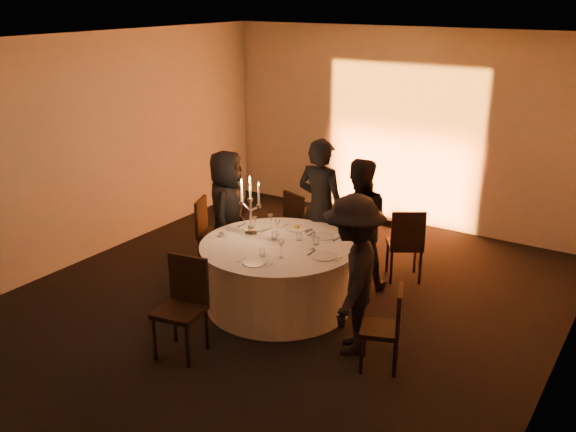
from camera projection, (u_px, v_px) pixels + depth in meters
The scene contains 32 objects.
floor at pixel (279, 305), 7.53m from camera, with size 7.00×7.00×0.00m, color black.
ceiling at pixel (277, 41), 6.53m from camera, with size 7.00×7.00×0.00m, color silver.
wall_back at pixel (403, 128), 9.82m from camera, with size 7.00×7.00×0.00m, color beige.
wall_left at pixel (91, 148), 8.55m from camera, with size 7.00×7.00×0.00m, color beige.
wall_right at pixel (569, 236), 5.52m from camera, with size 7.00×7.00×0.00m, color beige.
uplighter_fixture at pixel (390, 222), 10.06m from camera, with size 0.25×0.12×0.10m, color black.
banquet_table at pixel (279, 275), 7.41m from camera, with size 1.80×1.80×0.77m.
chair_left at pixel (209, 228), 8.48m from camera, with size 0.52×0.52×0.92m.
chair_back_left at pixel (300, 221), 8.71m from camera, with size 0.53×0.53×0.94m.
chair_back_right at pixel (406, 241), 7.99m from camera, with size 0.58×0.58×0.96m.
chair_right at pixel (388, 324), 6.14m from camera, with size 0.48×0.48×0.85m.
chair_front at pixel (184, 300), 6.41m from camera, with size 0.51×0.51×1.00m.
guest_left at pixel (227, 212), 8.24m from camera, with size 0.79×0.51×1.61m, color black.
guest_back_left at pixel (321, 208), 8.08m from camera, with size 0.65×0.43×1.80m, color black.
guest_back_right at pixel (358, 224), 7.77m from camera, with size 0.79×0.62×1.63m, color black.
guest_right at pixel (353, 275), 6.35m from camera, with size 1.07×0.62×1.66m, color black.
plate_left at pixel (253, 228), 7.75m from camera, with size 0.36×0.28×0.01m.
plate_back_left at pixel (297, 228), 7.74m from camera, with size 0.36×0.28×0.08m.
plate_back_right at pixel (324, 236), 7.49m from camera, with size 0.35×0.25×0.01m.
plate_right at pixel (325, 256), 6.93m from camera, with size 0.36×0.28×0.01m.
plate_front at pixel (255, 263), 6.77m from camera, with size 0.35×0.26×0.01m.
coffee_cup at pixel (222, 234), 7.50m from camera, with size 0.11×0.11×0.07m.
candelabra at pixel (250, 214), 7.48m from camera, with size 0.30×0.15×0.72m.
wine_glass_a at pixel (271, 218), 7.69m from camera, with size 0.07×0.07×0.19m.
wine_glass_b at pixel (255, 221), 7.59m from camera, with size 0.07×0.07×0.19m.
wine_glass_c at pixel (278, 224), 7.50m from camera, with size 0.07×0.07×0.19m.
wine_glass_d at pixel (313, 238), 7.09m from camera, with size 0.07×0.07×0.19m.
wine_glass_e at pixel (281, 246), 6.87m from camera, with size 0.07×0.07×0.19m.
tumbler_a at pixel (262, 253), 6.93m from camera, with size 0.07×0.07×0.09m, color silver.
tumbler_b at pixel (274, 235), 7.42m from camera, with size 0.07×0.07×0.09m, color silver.
tumbler_c at pixel (316, 241), 7.26m from camera, with size 0.07×0.07×0.09m, color silver.
tumbler_d at pixel (299, 237), 7.38m from camera, with size 0.07×0.07×0.09m, color silver.
Camera 1 is at (3.72, -5.64, 3.50)m, focal length 40.00 mm.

